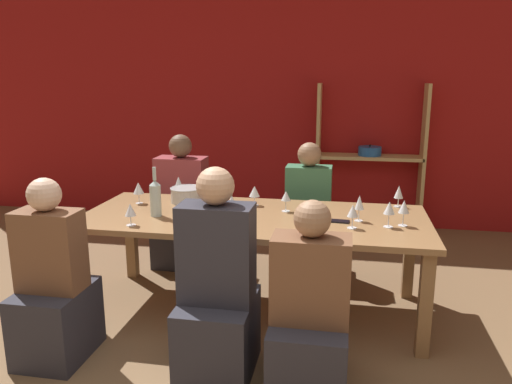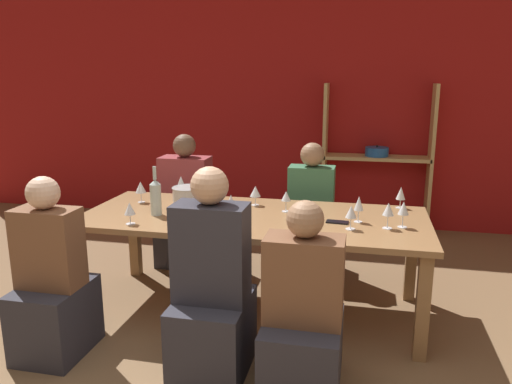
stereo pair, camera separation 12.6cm
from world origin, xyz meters
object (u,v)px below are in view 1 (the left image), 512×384
(person_near_b, at_px, (54,294))
(wine_glass_red_d, at_px, (404,208))
(wine_glass_empty_c, at_px, (389,208))
(wine_glass_empty_e, at_px, (286,196))
(mixing_bowl, at_px, (187,194))
(person_far_b, at_px, (183,217))
(wine_glass_red_e, at_px, (139,189))
(cell_phone, at_px, (338,221))
(wine_glass_empty_b, at_px, (179,183))
(wine_glass_red_a, at_px, (314,207))
(wine_glass_empty_d, at_px, (353,211))
(person_far_a, at_px, (308,226))
(person_near_c, at_px, (309,324))
(person_near_a, at_px, (217,301))
(shelf_unit, at_px, (366,177))
(wine_glass_white_b, at_px, (399,193))
(wine_glass_red_c, at_px, (359,203))
(wine_bottle_green, at_px, (155,197))
(wine_glass_white_a, at_px, (232,202))
(wine_glass_red_b, at_px, (254,192))
(wine_glass_empty_a, at_px, (130,210))
(dining_table, at_px, (253,225))

(person_near_b, bearing_deg, wine_glass_red_d, 20.23)
(wine_glass_empty_c, bearing_deg, wine_glass_empty_e, 159.74)
(mixing_bowl, xyz_separation_m, person_far_b, (-0.24, 0.58, -0.36))
(wine_glass_red_e, bearing_deg, cell_phone, -8.32)
(wine_glass_red_e, bearing_deg, wine_glass_empty_b, 48.66)
(mixing_bowl, bearing_deg, person_far_b, 112.36)
(wine_glass_red_a, bearing_deg, wine_glass_empty_d, -21.38)
(person_far_b, bearing_deg, wine_glass_red_d, 153.49)
(person_far_a, distance_m, person_near_c, 1.69)
(person_near_a, bearing_deg, person_near_b, -178.90)
(person_far_a, bearing_deg, shelf_unit, -111.31)
(person_near_b, bearing_deg, wine_glass_red_a, 26.76)
(wine_glass_empty_b, height_order, person_near_b, person_near_b)
(shelf_unit, height_order, wine_glass_red_e, shelf_unit)
(wine_glass_empty_b, bearing_deg, wine_glass_empty_d, -23.98)
(mixing_bowl, height_order, wine_glass_red_d, wine_glass_red_d)
(person_far_a, bearing_deg, person_far_b, -2.75)
(wine_glass_red_e, height_order, person_near_c, person_near_c)
(wine_glass_white_b, distance_m, cell_phone, 0.66)
(wine_glass_red_c, bearing_deg, wine_bottle_green, -174.77)
(cell_phone, distance_m, person_near_b, 1.88)
(cell_phone, bearing_deg, shelf_unit, 83.24)
(person_near_c, bearing_deg, person_near_a, 173.36)
(wine_glass_white_a, relative_size, wine_glass_red_b, 1.13)
(wine_bottle_green, bearing_deg, wine_glass_empty_a, -107.40)
(wine_glass_red_d, distance_m, person_far_b, 2.12)
(wine_glass_red_c, bearing_deg, person_near_b, -155.24)
(wine_bottle_green, xyz_separation_m, person_far_a, (1.01, 0.94, -0.44))
(person_far_a, bearing_deg, wine_glass_white_a, 63.18)
(wine_glass_empty_d, bearing_deg, person_far_a, 110.25)
(person_far_a, bearing_deg, dining_table, 67.72)
(shelf_unit, bearing_deg, person_far_a, -111.31)
(wine_glass_empty_c, bearing_deg, wine_glass_red_c, 150.29)
(wine_glass_empty_a, bearing_deg, wine_glass_empty_b, 86.48)
(wine_glass_empty_a, relative_size, wine_glass_empty_d, 0.94)
(shelf_unit, distance_m, wine_glass_empty_d, 2.38)
(wine_bottle_green, bearing_deg, wine_glass_empty_c, 0.76)
(mixing_bowl, relative_size, cell_phone, 1.66)
(wine_glass_empty_a, height_order, person_far_b, person_far_b)
(wine_glass_empty_c, xyz_separation_m, person_far_b, (-1.76, 0.97, -0.43))
(wine_glass_white_a, height_order, wine_glass_red_a, wine_glass_white_a)
(wine_glass_red_c, height_order, wine_glass_white_b, wine_glass_red_c)
(person_near_c, bearing_deg, person_far_b, 126.85)
(wine_glass_empty_e, bearing_deg, wine_glass_empty_d, -34.81)
(wine_bottle_green, bearing_deg, wine_glass_white_a, 2.43)
(wine_glass_red_a, xyz_separation_m, person_far_a, (-0.10, 0.88, -0.41))
(wine_glass_red_a, bearing_deg, wine_glass_white_b, 40.42)
(wine_glass_empty_d, bearing_deg, cell_phone, 124.84)
(wine_glass_red_b, bearing_deg, wine_glass_empty_a, -137.04)
(shelf_unit, height_order, wine_glass_white_a, shelf_unit)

